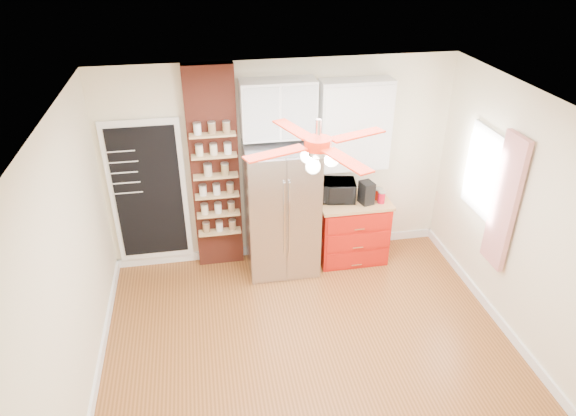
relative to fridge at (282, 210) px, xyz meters
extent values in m
plane|color=brown|center=(0.05, -1.63, -0.88)|extent=(4.50, 4.50, 0.00)
plane|color=white|center=(0.05, -1.63, 1.83)|extent=(4.50, 4.50, 0.00)
cube|color=beige|center=(0.05, 0.37, 0.48)|extent=(4.50, 0.02, 2.70)
cube|color=beige|center=(-2.20, -1.63, 0.48)|extent=(0.02, 4.00, 2.70)
cube|color=beige|center=(2.30, -1.63, 0.48)|extent=(0.02, 4.00, 2.70)
cube|color=white|center=(-1.65, 0.34, 0.23)|extent=(0.95, 0.04, 1.95)
cube|color=black|center=(-1.65, 0.32, 0.23)|extent=(0.82, 0.02, 1.78)
cube|color=maroon|center=(-0.80, 0.29, 0.48)|extent=(0.60, 0.16, 2.70)
cube|color=#A3A2A7|center=(0.00, 0.00, 0.00)|extent=(0.90, 0.70, 1.75)
cube|color=white|center=(0.00, 0.20, 1.27)|extent=(0.90, 0.35, 0.70)
cube|color=#B4150B|center=(0.97, 0.05, -0.45)|extent=(0.90, 0.60, 0.86)
cube|color=#B2834D|center=(0.97, 0.05, 0.01)|extent=(0.94, 0.64, 0.04)
cube|color=white|center=(0.97, 0.22, 1.00)|extent=(0.90, 0.30, 1.15)
cube|color=white|center=(2.28, -0.73, 0.68)|extent=(0.04, 0.75, 1.05)
cube|color=#B4181A|center=(2.23, -1.28, 0.57)|extent=(0.06, 0.40, 1.55)
cylinder|color=silver|center=(0.05, -1.63, 1.68)|extent=(0.05, 0.05, 0.20)
cylinder|color=red|center=(0.05, -1.63, 1.56)|extent=(0.24, 0.24, 0.10)
sphere|color=white|center=(0.05, -1.63, 1.40)|extent=(0.13, 0.13, 0.13)
imported|color=black|center=(0.74, 0.10, 0.16)|extent=(0.53, 0.40, 0.27)
cube|color=black|center=(1.10, -0.06, 0.17)|extent=(0.19, 0.22, 0.30)
cylinder|color=#B80A21|center=(1.30, -0.09, 0.10)|extent=(0.10, 0.10, 0.15)
cylinder|color=red|center=(1.29, 0.01, 0.10)|extent=(0.13, 0.13, 0.14)
cylinder|color=#C5B696|center=(-0.89, 0.14, 0.57)|extent=(0.12, 0.12, 0.14)
cylinder|color=olive|center=(-0.68, 0.12, 0.57)|extent=(0.10, 0.10, 0.14)
camera|label=1|loc=(-0.94, -5.64, 3.23)|focal=32.00mm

